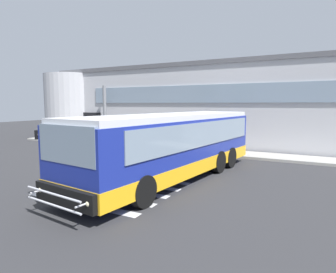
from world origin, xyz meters
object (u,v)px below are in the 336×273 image
passenger_near_column (107,131)px  passenger_by_doorway (119,131)px  bus_main_foreground (173,147)px  entry_support_column (105,114)px

passenger_near_column → passenger_by_doorway: 1.23m
passenger_near_column → bus_main_foreground: bearing=-36.1°
bus_main_foreground → passenger_by_doorway: (-7.66, 6.46, -0.22)m
bus_main_foreground → passenger_near_column: 11.00m
passenger_near_column → passenger_by_doorway: same height
entry_support_column → passenger_near_column: entry_support_column is taller
bus_main_foreground → passenger_near_column: bus_main_foreground is taller
passenger_by_doorway → entry_support_column: bearing=157.8°
passenger_by_doorway → bus_main_foreground: bearing=-40.2°
entry_support_column → passenger_near_column: size_ratio=2.63×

